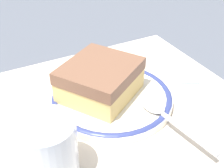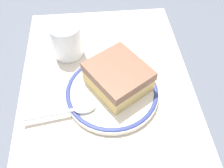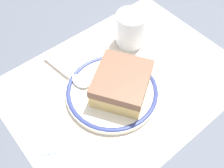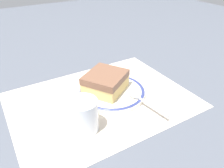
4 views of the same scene
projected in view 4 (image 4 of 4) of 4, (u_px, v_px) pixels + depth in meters
The scene contains 7 objects.
ground_plane at pixel (102, 100), 0.57m from camera, with size 2.40×2.40×0.00m, color #4C515B.
placemat at pixel (102, 100), 0.57m from camera, with size 0.44×0.33×0.00m, color beige.
plate at pixel (112, 92), 0.58m from camera, with size 0.17×0.17×0.01m.
cake_slice at pixel (105, 82), 0.57m from camera, with size 0.14×0.13×0.05m.
spoon at pixel (139, 98), 0.55m from camera, with size 0.03×0.13×0.01m.
cup at pixel (83, 117), 0.46m from camera, with size 0.06×0.06×0.07m.
sugar_packet at pixel (153, 78), 0.65m from camera, with size 0.05×0.03×0.01m, color #8CB2E0.
Camera 4 is at (0.21, 0.41, 0.33)m, focal length 35.70 mm.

